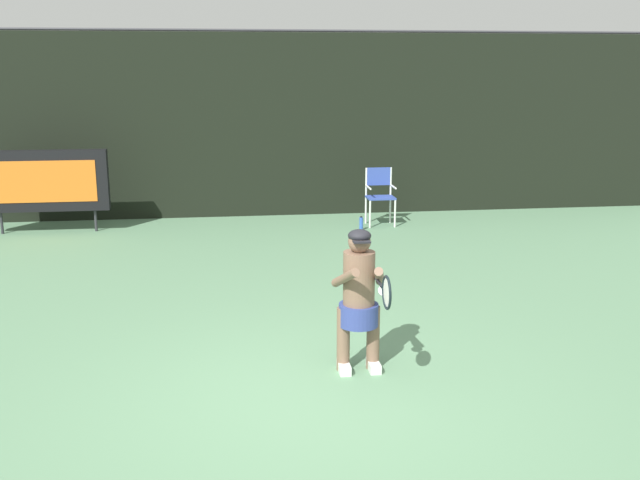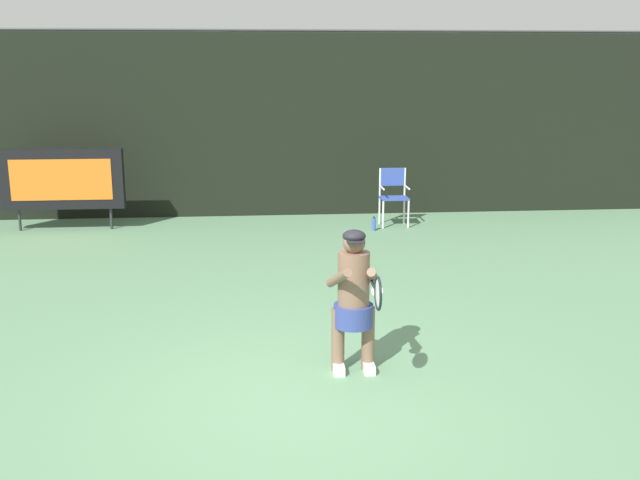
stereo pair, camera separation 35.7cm
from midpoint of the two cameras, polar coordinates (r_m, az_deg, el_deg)
ground at (r=6.63m, az=0.23°, el=-13.05°), size 18.00×22.00×0.03m
backdrop_screen at (r=14.65m, az=-2.96°, el=8.95°), size 18.00×0.12×3.66m
scoreboard at (r=14.07m, az=-18.85°, el=4.53°), size 2.20×0.21×1.50m
umpire_chair at (r=13.86m, az=6.52°, el=3.67°), size 0.52×0.44×1.08m
water_bottle at (r=13.44m, az=5.00°, el=1.24°), size 0.07×0.07×0.27m
tennis_player at (r=7.11m, az=4.10°, el=-4.44°), size 0.54×0.62×1.43m
tennis_racket at (r=6.53m, az=6.10°, el=-4.13°), size 0.03×0.60×0.31m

